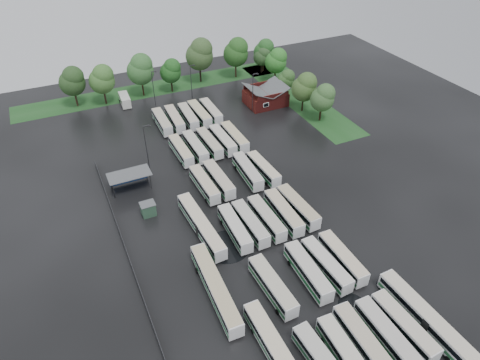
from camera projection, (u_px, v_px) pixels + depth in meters
name	position (u px, v px, depth m)	size (l,w,h in m)	color
ground	(259.00, 231.00, 74.90)	(160.00, 160.00, 0.00)	black
brick_building	(265.00, 98.00, 112.93)	(10.07, 8.60, 5.39)	maroon
wash_shed	(129.00, 175.00, 83.17)	(8.20, 4.20, 3.58)	#2D2D30
utility_hut	(148.00, 209.00, 77.69)	(2.70, 2.20, 2.62)	#2A4A35
grass_strip_north	(161.00, 87.00, 122.46)	(80.00, 10.00, 0.01)	#1B471A
grass_strip_east	(297.00, 97.00, 117.49)	(10.00, 50.00, 0.01)	#1B471A
west_fence	(122.00, 238.00, 72.74)	(0.10, 50.00, 1.20)	#2D2D30
bus_r0c1	(346.00, 354.00, 54.48)	(2.70, 10.83, 2.99)	silver
bus_r0c2	(363.00, 342.00, 55.80)	(2.74, 11.21, 3.10)	silver
bus_r0c3	(386.00, 335.00, 56.67)	(2.44, 11.06, 3.07)	silver
bus_r0c4	(404.00, 326.00, 57.78)	(2.68, 10.97, 3.03)	silver
bus_r1c0	(272.00, 286.00, 63.21)	(2.66, 11.07, 3.06)	silver
bus_r1c2	(308.00, 271.00, 65.42)	(2.72, 11.21, 3.10)	silver
bus_r1c3	(326.00, 265.00, 66.55)	(2.71, 10.88, 3.01)	silver
bus_r1c4	(342.00, 258.00, 67.71)	(2.38, 10.68, 2.97)	silver
bus_r2c0	(235.00, 228.00, 73.19)	(2.65, 10.77, 2.98)	silver
bus_r2c1	(250.00, 223.00, 74.13)	(2.40, 10.78, 2.99)	silver
bus_r2c2	(266.00, 218.00, 75.23)	(2.37, 10.77, 2.99)	silver
bus_r2c3	(284.00, 212.00, 76.36)	(2.67, 11.24, 3.11)	silver
bus_r2c4	(298.00, 207.00, 77.58)	(2.83, 11.22, 3.10)	silver
bus_r3c0	(204.00, 184.00, 83.11)	(2.51, 10.76, 2.98)	silver
bus_r3c1	(219.00, 179.00, 84.30)	(2.55, 11.11, 3.08)	silver
bus_r3c3	(248.00, 171.00, 86.53)	(2.87, 11.18, 3.08)	silver
bus_r3c4	(263.00, 169.00, 87.31)	(2.63, 10.64, 2.94)	silver
bus_r4c0	(181.00, 150.00, 92.81)	(2.38, 10.64, 2.96)	silver
bus_r4c1	(195.00, 147.00, 93.94)	(2.38, 10.98, 3.05)	silver
bus_r4c2	(209.00, 143.00, 95.22)	(2.49, 10.77, 2.98)	silver
bus_r4c3	(223.00, 140.00, 96.22)	(2.43, 10.89, 3.02)	silver
bus_r4c4	(234.00, 137.00, 97.20)	(2.36, 11.00, 3.06)	silver
bus_r5c0	(162.00, 122.00, 102.95)	(2.52, 10.80, 2.99)	silver
bus_r5c1	(175.00, 119.00, 103.99)	(2.85, 11.07, 3.05)	silver
bus_r5c2	(188.00, 116.00, 105.04)	(2.80, 10.94, 3.02)	silver
bus_r5c3	(199.00, 114.00, 106.09)	(2.46, 11.16, 3.10)	silver
bus_r5c4	(211.00, 111.00, 107.31)	(2.46, 10.76, 2.98)	silver
artic_bus_west_a	(278.00, 355.00, 54.37)	(2.30, 16.08, 2.98)	silver
artic_bus_west_b	(201.00, 225.00, 73.70)	(2.99, 16.29, 3.01)	silver
artic_bus_west_c	(216.00, 288.00, 62.93)	(2.96, 16.56, 3.06)	silver
artic_bus_east	(426.00, 319.00, 58.65)	(2.77, 16.53, 3.06)	silver
minibus	(125.00, 100.00, 112.79)	(2.66, 6.31, 2.70)	silver
tree_north_0	(72.00, 81.00, 109.04)	(6.59, 6.59, 10.92)	#3A261B
tree_north_1	(102.00, 79.00, 110.04)	(6.59, 6.59, 10.91)	#34251A
tree_north_2	(141.00, 69.00, 113.62)	(7.19, 7.19, 11.91)	black
tree_north_3	(171.00, 71.00, 116.56)	(5.76, 5.76, 9.54)	black
tree_north_4	(200.00, 54.00, 120.64)	(7.80, 7.80, 12.91)	black
tree_north_5	(236.00, 52.00, 123.67)	(7.22, 7.22, 11.95)	#372719
tree_north_6	(264.00, 51.00, 127.83)	(6.08, 6.08, 10.08)	#382715
tree_east_0	(323.00, 97.00, 103.19)	(5.86, 5.86, 9.71)	black
tree_east_1	(305.00, 87.00, 106.92)	(6.31, 6.31, 10.45)	black
tree_east_2	(286.00, 79.00, 114.77)	(4.69, 4.67, 7.73)	#36271A
tree_east_3	(277.00, 60.00, 121.34)	(6.16, 6.16, 10.20)	black
tree_east_4	(263.00, 56.00, 127.44)	(5.10, 5.06, 8.39)	black
lamp_post_ne	(253.00, 90.00, 107.11)	(1.58, 0.31, 10.27)	#2D2D30
lamp_post_nw	(147.00, 145.00, 85.92)	(1.64, 0.32, 10.65)	#2D2D30
lamp_post_back_w	(154.00, 86.00, 110.11)	(1.46, 0.28, 9.46)	#2D2D30
lamp_post_back_e	(191.00, 80.00, 113.49)	(1.45, 0.28, 9.40)	#2D2D30
puddle_0	(331.00, 334.00, 58.69)	(4.47, 4.47, 0.01)	black
puddle_1	(352.00, 304.00, 62.58)	(4.06, 4.06, 0.01)	black
puddle_2	(227.00, 247.00, 71.95)	(7.88, 7.88, 0.01)	black
puddle_3	(276.00, 223.00, 76.64)	(3.59, 3.59, 0.01)	black
puddle_4	(384.00, 285.00, 65.39)	(2.52, 2.52, 0.01)	black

